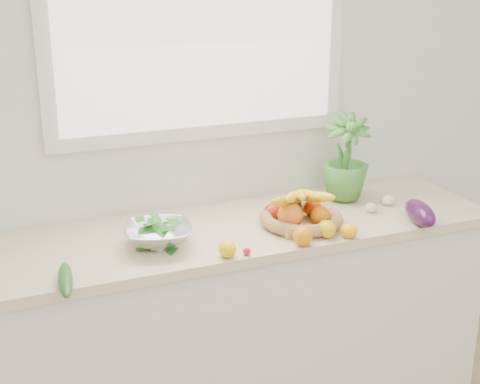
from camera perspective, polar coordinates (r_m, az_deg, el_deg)
name	(u,v)px	position (r m, az deg, el deg)	size (l,w,h in m)	color
back_wall	(200,103)	(2.83, -3.42, 7.58)	(4.50, 0.02, 2.70)	white
counter_cabinet	(227,330)	(2.90, -1.09, -11.65)	(2.20, 0.58, 0.86)	silver
countertop	(227,232)	(2.70, -1.14, -3.41)	(2.24, 0.62, 0.04)	beige
window_frame	(199,5)	(2.77, -3.48, 15.67)	(1.30, 0.03, 1.10)	white
window_pane	(201,5)	(2.75, -3.34, 15.65)	(1.18, 0.01, 0.98)	white
orange_loose	(303,236)	(2.52, 5.39, -3.79)	(0.07, 0.07, 0.07)	orange
lemon_a	(327,229)	(2.60, 7.40, -3.16)	(0.07, 0.09, 0.07)	#ECB60C
lemon_b	(227,249)	(2.42, -1.09, -4.87)	(0.06, 0.08, 0.06)	yellow
lemon_c	(349,231)	(2.62, 9.28, -3.30)	(0.06, 0.07, 0.06)	#FFB70D
apple	(272,213)	(2.74, 2.75, -1.77)	(0.07, 0.07, 0.07)	red
ginger	(298,231)	(2.61, 5.00, -3.37)	(0.12, 0.05, 0.04)	tan
garlic_a	(284,220)	(2.71, 3.80, -2.38)	(0.05, 0.05, 0.05)	silver
garlic_b	(388,200)	(3.00, 12.51, -0.67)	(0.06, 0.06, 0.05)	white
garlic_c	(371,208)	(2.90, 11.13, -1.31)	(0.05, 0.05, 0.04)	white
eggplant	(420,213)	(2.81, 15.11, -1.74)	(0.09, 0.23, 0.09)	#360F3A
cucumber	(66,279)	(2.29, -14.66, -7.23)	(0.05, 0.26, 0.05)	#215719
radish	(247,251)	(2.44, 0.59, -5.09)	(0.03, 0.03, 0.03)	red
potted_herb	(346,157)	(2.98, 9.02, 3.01)	(0.21, 0.21, 0.37)	#438932
fruit_basket	(301,213)	(2.71, 5.21, -1.83)	(0.44, 0.44, 0.18)	tan
colander_with_spinach	(158,230)	(2.51, -7.01, -3.26)	(0.30, 0.30, 0.13)	silver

